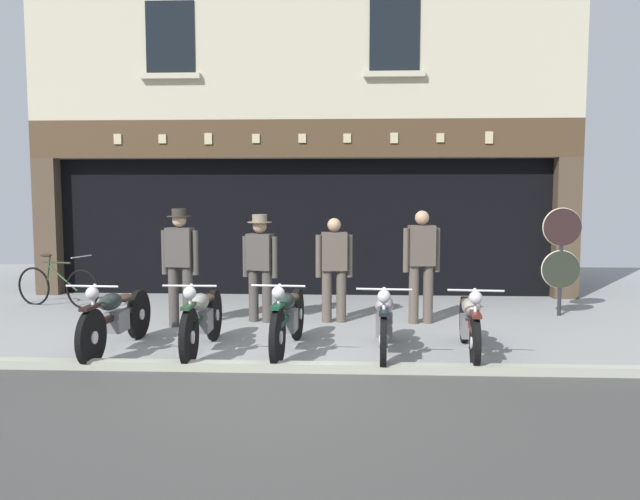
# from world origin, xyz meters

# --- Properties ---
(ground) EXTENTS (22.23, 22.00, 0.18)m
(ground) POSITION_xyz_m (0.00, -0.98, -0.04)
(ground) COLOR gray
(shop_facade) EXTENTS (10.53, 4.42, 6.45)m
(shop_facade) POSITION_xyz_m (-0.00, 7.00, 1.74)
(shop_facade) COLOR black
(shop_facade) RESTS_ON ground
(motorcycle_left) EXTENTS (0.62, 2.03, 0.93)m
(motorcycle_left) POSITION_xyz_m (-1.99, 0.86, 0.43)
(motorcycle_left) COLOR black
(motorcycle_left) RESTS_ON ground
(motorcycle_center_left) EXTENTS (0.62, 1.98, 0.93)m
(motorcycle_center_left) POSITION_xyz_m (-0.91, 0.87, 0.43)
(motorcycle_center_left) COLOR black
(motorcycle_center_left) RESTS_ON ground
(motorcycle_center) EXTENTS (0.62, 2.07, 0.93)m
(motorcycle_center) POSITION_xyz_m (0.14, 0.94, 0.44)
(motorcycle_center) COLOR black
(motorcycle_center) RESTS_ON ground
(motorcycle_center_right) EXTENTS (0.62, 1.97, 0.91)m
(motorcycle_center_right) POSITION_xyz_m (1.32, 0.86, 0.42)
(motorcycle_center_right) COLOR black
(motorcycle_center_right) RESTS_ON ground
(motorcycle_right) EXTENTS (0.62, 1.92, 0.90)m
(motorcycle_right) POSITION_xyz_m (2.36, 0.89, 0.41)
(motorcycle_right) COLOR black
(motorcycle_right) RESTS_ON ground
(salesman_left) EXTENTS (0.56, 0.34, 1.73)m
(salesman_left) POSITION_xyz_m (-1.57, 2.34, 0.96)
(salesman_left) COLOR #47423D
(salesman_left) RESTS_ON ground
(shopkeeper_center) EXTENTS (0.55, 0.36, 1.64)m
(shopkeeper_center) POSITION_xyz_m (-0.46, 2.74, 0.91)
(shopkeeper_center) COLOR #47423D
(shopkeeper_center) RESTS_ON ground
(salesman_right) EXTENTS (0.56, 0.27, 1.58)m
(salesman_right) POSITION_xyz_m (0.67, 2.77, 0.87)
(salesman_right) COLOR brown
(salesman_right) RESTS_ON ground
(assistant_far_right) EXTENTS (0.55, 0.28, 1.70)m
(assistant_far_right) POSITION_xyz_m (1.97, 2.74, 0.94)
(assistant_far_right) COLOR brown
(assistant_far_right) RESTS_ON ground
(tyre_sign_pole) EXTENTS (0.62, 0.06, 1.73)m
(tyre_sign_pole) POSITION_xyz_m (4.25, 3.42, 1.06)
(tyre_sign_pole) COLOR #232328
(tyre_sign_pole) RESTS_ON ground
(advert_board_near) EXTENTS (0.72, 0.03, 1.01)m
(advert_board_near) POSITION_xyz_m (-2.24, 5.40, 1.72)
(advert_board_near) COLOR beige
(advert_board_far) EXTENTS (0.64, 0.03, 1.05)m
(advert_board_far) POSITION_xyz_m (-3.28, 5.40, 1.60)
(advert_board_far) COLOR silver
(leaning_bicycle) EXTENTS (1.66, 0.64, 0.93)m
(leaning_bicycle) POSITION_xyz_m (-4.15, 3.86, 0.36)
(leaning_bicycle) COLOR black
(leaning_bicycle) RESTS_ON ground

